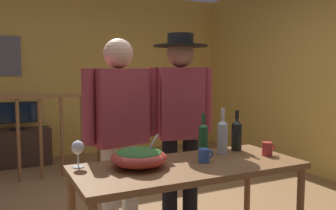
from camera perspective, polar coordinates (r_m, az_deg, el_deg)
The scene contains 16 objects.
back_wall at distance 6.07m, azimuth -12.91°, elevation 4.96°, with size 4.90×0.10×2.68m, color gold.
side_wall_right at distance 5.35m, azimuth 19.72°, elevation 4.71°, with size 0.10×4.63×2.68m, color gold.
framed_picture at distance 5.85m, azimuth -25.31°, elevation 7.15°, with size 0.55×0.03×0.59m, color #595C61.
stair_railing at distance 4.79m, azimuth -19.14°, elevation -3.65°, with size 2.19×0.10×1.14m.
tv_console at distance 5.68m, azimuth -22.95°, elevation -6.31°, with size 0.90×0.40×0.53m, color #38281E.
flat_screen_tv at distance 5.57m, azimuth -23.13°, elevation -1.23°, with size 0.55×0.12×0.41m.
serving_table at distance 2.36m, azimuth 3.39°, elevation -11.44°, with size 1.49×0.64×0.79m.
salad_bowl at distance 2.26m, azimuth -4.70°, elevation -8.28°, with size 0.36×0.36×0.20m.
wine_glass at distance 2.30m, azimuth -14.32°, elevation -6.81°, with size 0.08×0.08×0.17m.
wine_bottle_green at distance 2.52m, azimuth 5.71°, elevation -5.42°, with size 0.07×0.07×0.31m.
wine_bottle_dark at distance 2.74m, azimuth 11.00°, elevation -4.62°, with size 0.08×0.08×0.31m.
wine_bottle_clear at distance 2.62m, azimuth 8.78°, elevation -4.87°, with size 0.07×0.07×0.34m.
mug_red at distance 2.64m, azimuth 15.72°, elevation -6.81°, with size 0.11×0.07×0.10m.
mug_blue at distance 2.38m, azimuth 5.86°, elevation -8.07°, with size 0.11×0.08×0.09m.
person_standing_left at distance 2.76m, azimuth -7.85°, elevation -3.25°, with size 0.59×0.31×1.63m.
person_standing_right at distance 2.96m, azimuth 1.98°, elevation -1.78°, with size 0.54×0.45×1.69m.
Camera 1 is at (-1.36, -2.82, 1.39)m, focal length 37.84 mm.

